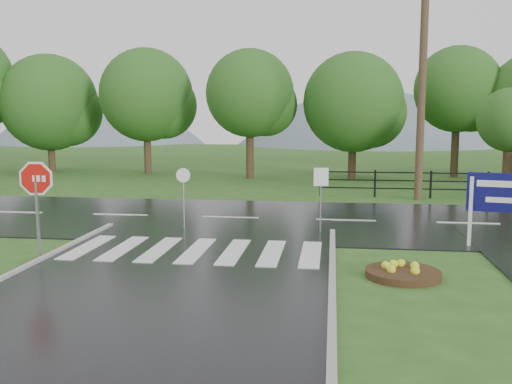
# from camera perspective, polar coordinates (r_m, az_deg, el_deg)

# --- Properties ---
(ground) EXTENTS (120.00, 120.00, 0.00)m
(ground) POSITION_cam_1_polar(r_m,az_deg,el_deg) (10.55, -12.54, -12.35)
(ground) COLOR #2D5A1E
(ground) RESTS_ON ground
(main_road) EXTENTS (90.00, 8.00, 0.04)m
(main_road) POSITION_cam_1_polar(r_m,az_deg,el_deg) (19.93, -2.60, -2.67)
(main_road) COLOR black
(main_road) RESTS_ON ground
(crosswalk) EXTENTS (6.50, 2.80, 0.02)m
(crosswalk) POSITION_cam_1_polar(r_m,az_deg,el_deg) (15.13, -5.99, -5.82)
(crosswalk) COLOR silver
(crosswalk) RESTS_ON ground
(fence_west) EXTENTS (9.58, 0.08, 1.20)m
(fence_west) POSITION_cam_1_polar(r_m,az_deg,el_deg) (25.80, 17.08, 0.99)
(fence_west) COLOR black
(fence_west) RESTS_ON ground
(hills) EXTENTS (102.00, 48.00, 48.00)m
(hills) POSITION_cam_1_polar(r_m,az_deg,el_deg) (76.71, 7.46, -6.80)
(hills) COLOR slate
(hills) RESTS_ON ground
(treeline) EXTENTS (83.20, 5.20, 10.00)m
(treeline) POSITION_cam_1_polar(r_m,az_deg,el_deg) (33.57, 3.34, 1.56)
(treeline) COLOR #24571B
(treeline) RESTS_ON ground
(stop_sign) EXTENTS (1.16, 0.12, 2.62)m
(stop_sign) POSITION_cam_1_polar(r_m,az_deg,el_deg) (15.07, -21.12, 0.48)
(stop_sign) COLOR #939399
(stop_sign) RESTS_ON ground
(flower_bed) EXTENTS (1.66, 1.66, 0.33)m
(flower_bed) POSITION_cam_1_polar(r_m,az_deg,el_deg) (13.20, 14.48, -7.76)
(flower_bed) COLOR #332111
(flower_bed) RESTS_ON ground
(reg_sign_small) EXTENTS (0.44, 0.10, 2.02)m
(reg_sign_small) POSITION_cam_1_polar(r_m,az_deg,el_deg) (17.28, 6.51, 0.52)
(reg_sign_small) COLOR #939399
(reg_sign_small) RESTS_ON ground
(reg_sign_round) EXTENTS (0.45, 0.06, 1.94)m
(reg_sign_round) POSITION_cam_1_polar(r_m,az_deg,el_deg) (18.06, -7.26, 0.23)
(reg_sign_round) COLOR #939399
(reg_sign_round) RESTS_ON ground
(utility_pole_east) EXTENTS (1.74, 0.32, 9.75)m
(utility_pole_east) POSITION_cam_1_polar(r_m,az_deg,el_deg) (25.09, 16.28, 10.53)
(utility_pole_east) COLOR #473523
(utility_pole_east) RESTS_ON ground
(entrance_tree_left) EXTENTS (2.85, 2.85, 4.80)m
(entrance_tree_left) POSITION_cam_1_polar(r_m,az_deg,el_deg) (27.90, 24.07, 6.53)
(entrance_tree_left) COLOR #3D2B1C
(entrance_tree_left) RESTS_ON ground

